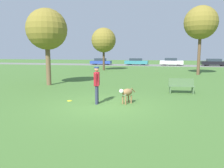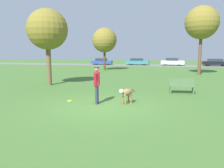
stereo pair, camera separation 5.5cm
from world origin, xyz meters
The scene contains 13 objects.
ground_plane centered at (0.00, 0.00, 0.00)m, with size 120.00×120.00×0.00m, color #426B2D.
far_road_strip centered at (0.00, 31.99, 0.01)m, with size 120.00×6.00×0.01m.
person centered at (-0.36, 0.35, 0.99)m, with size 0.29×0.68×1.67m.
dog centered at (0.94, 0.66, 0.50)m, with size 0.67×0.89×0.71m.
frisbee centered at (-1.81, 0.60, 0.01)m, with size 0.23×0.23×0.02m.
tree_far_right centered at (6.13, 15.38, 5.30)m, with size 3.37×3.37×7.02m.
tree_far_left centered at (-5.09, 18.96, 3.90)m, with size 3.18×3.18×5.51m.
tree_near_left centered at (-5.40, 5.13, 3.87)m, with size 2.82×2.82×5.31m.
parked_car_blue centered at (-9.26, 32.08, 0.61)m, with size 4.04×1.91×1.24m.
parked_car_teal centered at (-2.36, 32.30, 0.63)m, with size 4.38×1.92×1.26m.
parked_car_white centered at (4.02, 32.37, 0.67)m, with size 4.14×1.90×1.35m.
parked_car_black centered at (11.24, 32.18, 0.64)m, with size 4.33×1.84×1.27m.
park_bench centered at (3.56, 3.90, 0.45)m, with size 1.43×0.52×0.84m.
Camera 2 is at (2.54, -8.89, 2.29)m, focal length 35.00 mm.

